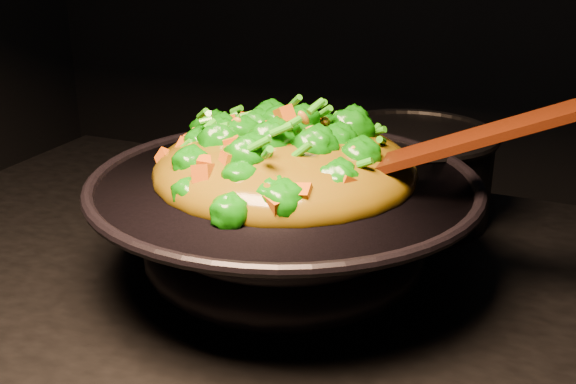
% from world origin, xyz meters
% --- Properties ---
extents(wok, '(0.52, 0.52, 0.11)m').
position_xyz_m(wok, '(-0.06, 0.10, 0.96)').
color(wok, black).
rests_on(wok, stovetop).
extents(stir_fry, '(0.31, 0.31, 0.10)m').
position_xyz_m(stir_fry, '(-0.06, 0.12, 1.06)').
color(stir_fry, '#106B07').
rests_on(stir_fry, wok).
extents(spatula, '(0.30, 0.08, 0.13)m').
position_xyz_m(spatula, '(0.10, 0.12, 1.07)').
color(spatula, '#3E1506').
rests_on(spatula, wok).
extents(back_pot, '(0.21, 0.21, 0.12)m').
position_xyz_m(back_pot, '(0.02, 0.32, 0.96)').
color(back_pot, black).
rests_on(back_pot, stovetop).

